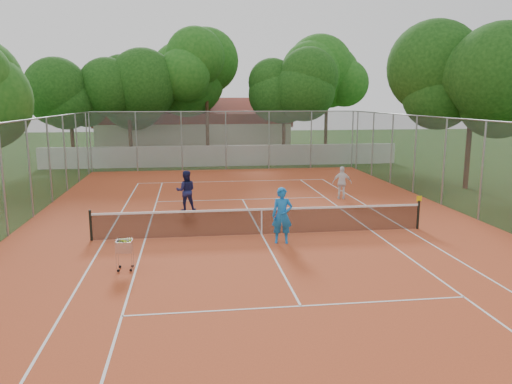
{
  "coord_description": "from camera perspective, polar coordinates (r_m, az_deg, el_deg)",
  "views": [
    {
      "loc": [
        -2.53,
        -17.21,
        4.83
      ],
      "look_at": [
        0.0,
        1.5,
        1.3
      ],
      "focal_mm": 35.0,
      "sensor_mm": 36.0,
      "label": 1
    }
  ],
  "objects": [
    {
      "name": "court_pad",
      "position": [
        18.05,
        0.64,
        -4.9
      ],
      "size": [
        18.0,
        34.0,
        0.02
      ],
      "primitive_type": "cube",
      "color": "#B84823",
      "rests_on": "ground"
    },
    {
      "name": "player_near",
      "position": [
        16.82,
        3.0,
        -2.69
      ],
      "size": [
        0.77,
        0.58,
        1.9
      ],
      "primitive_type": "imported",
      "rotation": [
        0.0,
        0.0,
        -0.19
      ],
      "color": "blue",
      "rests_on": "court_pad"
    },
    {
      "name": "tennis_net",
      "position": [
        17.93,
        0.64,
        -3.36
      ],
      "size": [
        11.88,
        0.1,
        0.98
      ],
      "primitive_type": "cube",
      "color": "black",
      "rests_on": "court_pad"
    },
    {
      "name": "clubhouse",
      "position": [
        46.29,
        -7.08,
        7.25
      ],
      "size": [
        16.4,
        9.0,
        4.4
      ],
      "primitive_type": "cube",
      "color": "beige",
      "rests_on": "ground"
    },
    {
      "name": "player_far_right",
      "position": [
        24.61,
        9.81,
        1.05
      ],
      "size": [
        1.0,
        0.6,
        1.6
      ],
      "primitive_type": "imported",
      "rotation": [
        0.0,
        0.0,
        2.9
      ],
      "color": "white",
      "rests_on": "court_pad"
    },
    {
      "name": "player_far_left",
      "position": [
        21.88,
        -8.01,
        0.15
      ],
      "size": [
        0.86,
        0.67,
        1.77
      ],
      "primitive_type": "imported",
      "rotation": [
        0.0,
        0.0,
        3.14
      ],
      "color": "#1B1F51",
      "rests_on": "court_pad"
    },
    {
      "name": "ball_hopper",
      "position": [
        14.74,
        -14.78,
        -6.86
      ],
      "size": [
        0.47,
        0.47,
        0.96
      ],
      "primitive_type": "cube",
      "rotation": [
        0.0,
        0.0,
        -0.02
      ],
      "color": "silver",
      "rests_on": "court_pad"
    },
    {
      "name": "tropical_trees",
      "position": [
        39.3,
        -4.08,
        10.81
      ],
      "size": [
        29.0,
        19.0,
        10.0
      ],
      "primitive_type": "cube",
      "color": "#11390E",
      "rests_on": "ground"
    },
    {
      "name": "court_lines",
      "position": [
        18.05,
        0.64,
        -4.86
      ],
      "size": [
        10.98,
        23.78,
        0.01
      ],
      "primitive_type": "cube",
      "color": "white",
      "rests_on": "court_pad"
    },
    {
      "name": "perimeter_fence",
      "position": [
        17.63,
        0.65,
        1.35
      ],
      "size": [
        18.0,
        34.0,
        4.0
      ],
      "primitive_type": "cube",
      "color": "slate",
      "rests_on": "ground"
    },
    {
      "name": "boundary_wall",
      "position": [
        36.53,
        -3.69,
        4.15
      ],
      "size": [
        26.0,
        0.3,
        1.5
      ],
      "primitive_type": "cube",
      "color": "white",
      "rests_on": "ground"
    },
    {
      "name": "ground",
      "position": [
        18.06,
        0.64,
        -4.93
      ],
      "size": [
        120.0,
        120.0,
        0.0
      ],
      "primitive_type": "plane",
      "color": "#1A3C10",
      "rests_on": "ground"
    }
  ]
}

